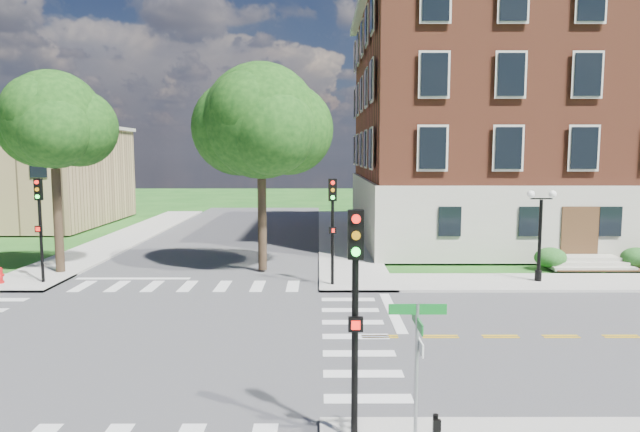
{
  "coord_description": "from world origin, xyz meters",
  "views": [
    {
      "loc": [
        5.97,
        -18.27,
        6.04
      ],
      "look_at": [
        6.04,
        7.56,
        3.2
      ],
      "focal_mm": 32.0,
      "sensor_mm": 36.0,
      "label": 1
    }
  ],
  "objects_px": {
    "traffic_signal_se": "(355,295)",
    "street_sign_pole": "(417,351)",
    "fire_hydrant": "(0,276)",
    "traffic_signal_ne": "(333,217)",
    "twin_lamp_west": "(540,230)",
    "traffic_signal_nw": "(40,216)"
  },
  "relations": [
    {
      "from": "traffic_signal_se",
      "to": "street_sign_pole",
      "type": "relative_size",
      "value": 1.55
    },
    {
      "from": "fire_hydrant",
      "to": "traffic_signal_se",
      "type": "bearing_deg",
      "value": -43.07
    },
    {
      "from": "traffic_signal_ne",
      "to": "twin_lamp_west",
      "type": "height_order",
      "value": "traffic_signal_ne"
    },
    {
      "from": "fire_hydrant",
      "to": "traffic_signal_ne",
      "type": "bearing_deg",
      "value": -1.04
    },
    {
      "from": "traffic_signal_nw",
      "to": "street_sign_pole",
      "type": "height_order",
      "value": "traffic_signal_nw"
    },
    {
      "from": "fire_hydrant",
      "to": "street_sign_pole",
      "type": "bearing_deg",
      "value": -42.67
    },
    {
      "from": "traffic_signal_ne",
      "to": "traffic_signal_nw",
      "type": "xyz_separation_m",
      "value": [
        -13.39,
        0.51,
        0.0
      ]
    },
    {
      "from": "traffic_signal_se",
      "to": "traffic_signal_ne",
      "type": "distance_m",
      "value": 14.07
    },
    {
      "from": "traffic_signal_se",
      "to": "traffic_signal_ne",
      "type": "xyz_separation_m",
      "value": [
        -0.12,
        14.07,
        0.0
      ]
    },
    {
      "from": "traffic_signal_nw",
      "to": "fire_hydrant",
      "type": "bearing_deg",
      "value": -172.62
    },
    {
      "from": "traffic_signal_nw",
      "to": "fire_hydrant",
      "type": "height_order",
      "value": "traffic_signal_nw"
    },
    {
      "from": "traffic_signal_se",
      "to": "fire_hydrant",
      "type": "height_order",
      "value": "traffic_signal_se"
    },
    {
      "from": "traffic_signal_nw",
      "to": "street_sign_pole",
      "type": "relative_size",
      "value": 1.55
    },
    {
      "from": "twin_lamp_west",
      "to": "street_sign_pole",
      "type": "height_order",
      "value": "twin_lamp_west"
    },
    {
      "from": "twin_lamp_west",
      "to": "fire_hydrant",
      "type": "xyz_separation_m",
      "value": [
        -24.87,
        -0.44,
        -2.06
      ]
    },
    {
      "from": "street_sign_pole",
      "to": "fire_hydrant",
      "type": "relative_size",
      "value": 4.13
    },
    {
      "from": "twin_lamp_west",
      "to": "fire_hydrant",
      "type": "height_order",
      "value": "twin_lamp_west"
    },
    {
      "from": "traffic_signal_se",
      "to": "traffic_signal_nw",
      "type": "distance_m",
      "value": 19.88
    },
    {
      "from": "traffic_signal_se",
      "to": "fire_hydrant",
      "type": "relative_size",
      "value": 6.4
    },
    {
      "from": "traffic_signal_nw",
      "to": "twin_lamp_west",
      "type": "bearing_deg",
      "value": 0.5
    },
    {
      "from": "traffic_signal_ne",
      "to": "fire_hydrant",
      "type": "bearing_deg",
      "value": 178.96
    },
    {
      "from": "traffic_signal_ne",
      "to": "twin_lamp_west",
      "type": "xyz_separation_m",
      "value": [
        9.64,
        0.72,
        -0.66
      ]
    }
  ]
}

